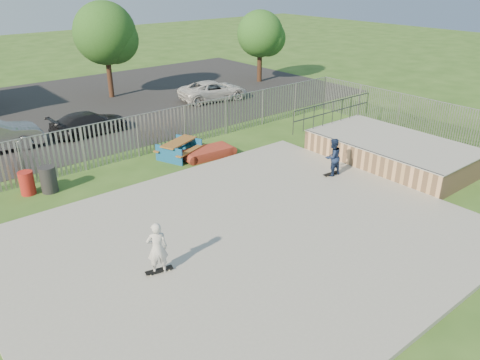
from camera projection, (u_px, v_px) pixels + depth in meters
ground at (245, 242)px, 15.21m from camera, size 120.00×120.00×0.00m
concrete_slab at (245, 240)px, 15.18m from camera, size 15.00×12.00×0.15m
quarter_pipe at (391, 151)px, 21.20m from camera, size 5.50×7.05×2.19m
fence at (191, 164)px, 18.61m from camera, size 26.04×16.02×2.00m
picnic_table at (179, 149)px, 21.82m from camera, size 2.35×2.15×0.81m
funbox at (208, 153)px, 21.95m from camera, size 2.22×1.23×0.43m
trash_bin_red at (27, 183)px, 18.25m from camera, size 0.57×0.57×0.94m
trash_bin_grey at (48, 179)px, 18.41m from camera, size 0.64×0.64×1.06m
parking_lot at (46, 114)px, 28.59m from camera, size 40.00×18.00×0.02m
car_dark at (89, 123)px, 24.86m from camera, size 4.16×1.80×1.19m
car_white at (213, 91)px, 31.22m from camera, size 4.91×2.84×1.29m
tree_mid at (105, 33)px, 30.53m from camera, size 4.07×4.07×6.29m
tree_right at (260, 34)px, 35.23m from camera, size 3.47×3.47×5.35m
skateboard_a at (331, 174)px, 19.75m from camera, size 0.81×0.26×0.08m
skateboard_b at (159, 271)px, 13.43m from camera, size 0.82×0.38×0.08m
skater_navy at (333, 157)px, 19.43m from camera, size 0.83×0.67×1.61m
skater_white at (157, 248)px, 13.12m from camera, size 0.69×0.59×1.61m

